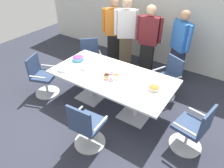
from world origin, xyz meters
TOP-DOWN VIEW (x-y plane):
  - ground_plane at (0.00, 0.00)m, footprint 10.00×10.00m
  - back_wall at (0.00, 2.40)m, footprint 8.00×0.10m
  - conference_table at (0.00, 0.00)m, footprint 2.40×1.20m
  - office_chair_0 at (-1.19, 0.79)m, footprint 0.76×0.76m
  - office_chair_1 at (-1.53, -0.49)m, footprint 0.70×0.70m
  - office_chair_2 at (0.24, -1.09)m, footprint 0.58×0.58m
  - office_chair_3 at (1.68, -0.19)m, footprint 0.63×0.63m
  - office_chair_4 at (0.79, 0.98)m, footprint 0.72×0.72m
  - person_standing_0 at (-1.01, 1.59)m, footprint 0.59×0.39m
  - person_standing_1 at (-0.63, 1.57)m, footprint 0.55×0.43m
  - person_standing_2 at (-0.01, 1.57)m, footprint 0.61×0.31m
  - person_standing_3 at (0.71, 1.75)m, footprint 0.53×0.44m
  - snack_bowl_candy_mix at (-0.96, 0.10)m, footprint 0.25×0.25m
  - snack_bowl_pretzels at (0.87, 0.02)m, footprint 0.20×0.20m
  - donut_platter at (0.03, -0.07)m, footprint 0.33×0.32m
  - plate_stack at (-0.92, -0.39)m, footprint 0.21×0.21m
  - napkin_pile at (-0.60, -0.10)m, footprint 0.15×0.15m

SIDE VIEW (x-z plane):
  - ground_plane at x=0.00m, z-range -0.01..0.00m
  - office_chair_0 at x=-1.19m, z-range -0.05..0.86m
  - office_chair_1 at x=-1.53m, z-range -0.05..0.86m
  - office_chair_2 at x=0.24m, z-range -0.05..0.86m
  - office_chair_3 at x=1.68m, z-range -0.05..0.86m
  - office_chair_4 at x=0.79m, z-range -0.05..0.86m
  - conference_table at x=0.00m, z-range 0.25..1.00m
  - donut_platter at x=0.03m, z-range 0.75..0.79m
  - plate_stack at x=-0.92m, z-range 0.75..0.80m
  - napkin_pile at x=-0.60m, z-range 0.75..0.80m
  - snack_bowl_pretzels at x=0.87m, z-range 0.75..0.83m
  - snack_bowl_candy_mix at x=-0.96m, z-range 0.75..0.86m
  - person_standing_3 at x=0.71m, z-range 0.03..1.74m
  - person_standing_2 at x=-0.01m, z-range 0.04..1.79m
  - person_standing_0 at x=-1.01m, z-range 0.04..1.82m
  - person_standing_1 at x=-0.63m, z-range 0.05..1.88m
  - back_wall at x=0.00m, z-range 0.00..2.80m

